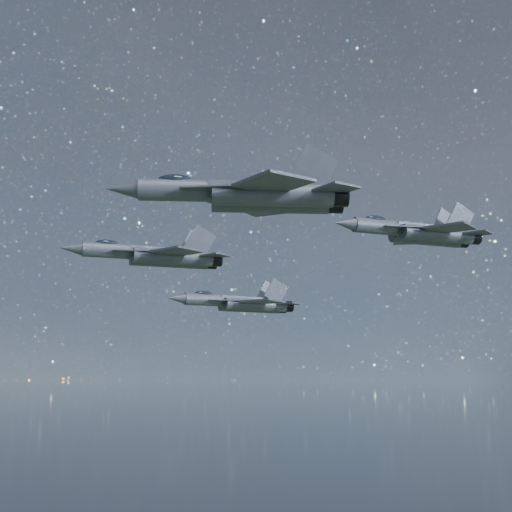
{
  "coord_description": "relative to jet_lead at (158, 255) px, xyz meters",
  "views": [
    {
      "loc": [
        -3.54,
        -72.82,
        128.46
      ],
      "look_at": [
        -1.99,
        -1.18,
        140.98
      ],
      "focal_mm": 50.0,
      "sensor_mm": 36.0,
      "label": 1
    }
  ],
  "objects": [
    {
      "name": "jet_lead",
      "position": [
        0.0,
        0.0,
        0.0
      ],
      "size": [
        17.25,
        11.58,
        4.36
      ],
      "rotation": [
        0.0,
        0.0,
        0.31
      ],
      "color": "#393E47"
    },
    {
      "name": "jet_slot",
      "position": [
        26.11,
        -5.0,
        1.49
      ],
      "size": [
        16.35,
        10.86,
        4.16
      ],
      "rotation": [
        0.0,
        0.0,
        0.36
      ],
      "color": "#393E47"
    },
    {
      "name": "jet_right",
      "position": [
        9.36,
        -21.17,
        0.94
      ],
      "size": [
        18.66,
        13.21,
        4.73
      ],
      "rotation": [
        0.0,
        0.0,
        0.05
      ],
      "color": "#393E47"
    },
    {
      "name": "jet_left",
      "position": [
        8.83,
        22.58,
        -2.52
      ],
      "size": [
        17.99,
        11.87,
        4.6
      ],
      "rotation": [
        0.0,
        0.0,
        0.39
      ],
      "color": "#393E47"
    }
  ]
}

